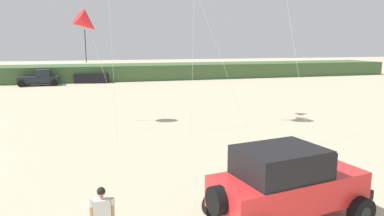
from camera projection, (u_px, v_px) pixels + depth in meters
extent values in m
cube|color=#426038|center=(101.00, 72.00, 50.30)|extent=(90.00, 7.69, 2.11)
cube|color=red|center=(289.00, 189.00, 10.05)|extent=(4.64, 2.52, 0.90)
cube|color=red|center=(333.00, 168.00, 10.67)|extent=(1.36, 1.85, 0.12)
cube|color=black|center=(280.00, 162.00, 9.75)|extent=(2.55, 2.11, 0.80)
cube|color=black|center=(313.00, 158.00, 10.26)|extent=(0.37, 1.67, 0.72)
cube|color=black|center=(346.00, 185.00, 11.04)|extent=(0.49, 1.81, 0.28)
cylinder|color=black|center=(217.00, 201.00, 9.06)|extent=(0.42, 0.81, 0.77)
cylinder|color=black|center=(309.00, 185.00, 11.80)|extent=(0.88, 0.43, 0.84)
cylinder|color=black|center=(309.00, 185.00, 11.80)|extent=(0.42, 0.38, 0.38)
cylinder|color=black|center=(361.00, 211.00, 9.96)|extent=(0.88, 0.43, 0.84)
cylinder|color=black|center=(361.00, 211.00, 9.96)|extent=(0.42, 0.38, 0.38)
cylinder|color=black|center=(217.00, 205.00, 10.34)|extent=(0.88, 0.43, 0.84)
cylinder|color=black|center=(217.00, 205.00, 10.34)|extent=(0.42, 0.38, 0.38)
cube|color=silver|center=(102.00, 209.00, 8.64)|extent=(0.41, 0.27, 0.54)
cylinder|color=tan|center=(91.00, 211.00, 8.58)|extent=(0.09, 0.09, 0.56)
cylinder|color=silver|center=(91.00, 204.00, 8.54)|extent=(0.11, 0.11, 0.16)
cylinder|color=tan|center=(113.00, 209.00, 8.70)|extent=(0.09, 0.09, 0.56)
cylinder|color=silver|center=(112.00, 201.00, 8.66)|extent=(0.11, 0.11, 0.16)
cylinder|color=tan|center=(101.00, 197.00, 8.58)|extent=(0.10, 0.10, 0.08)
sphere|color=tan|center=(101.00, 192.00, 8.55)|extent=(0.21, 0.21, 0.21)
sphere|color=black|center=(101.00, 191.00, 8.54)|extent=(0.21, 0.21, 0.21)
cube|color=#1E232D|center=(38.00, 79.00, 43.37)|extent=(4.68, 2.11, 0.76)
cube|color=#1E232D|center=(43.00, 73.00, 43.39)|extent=(1.68, 1.87, 0.84)
cylinder|color=black|center=(55.00, 81.00, 44.99)|extent=(0.77, 0.29, 0.76)
cylinder|color=black|center=(54.00, 83.00, 43.03)|extent=(0.77, 0.29, 0.76)
cylinder|color=black|center=(23.00, 82.00, 43.84)|extent=(0.77, 0.29, 0.76)
cylinder|color=black|center=(21.00, 84.00, 41.88)|extent=(0.77, 0.29, 0.76)
cube|color=black|center=(92.00, 78.00, 46.49)|extent=(4.43, 2.38, 1.20)
cylinder|color=silver|center=(287.00, 0.00, 19.06)|extent=(0.11, 5.86, 14.69)
cone|color=red|center=(87.00, 23.00, 22.12)|extent=(1.79, 1.71, 2.04)
cylinder|color=black|center=(86.00, 46.00, 22.34)|extent=(0.05, 0.22, 2.07)
cylinder|color=silver|center=(105.00, 76.00, 20.59)|extent=(1.77, 4.94, 6.30)
cylinder|color=silver|center=(193.00, 46.00, 21.53)|extent=(1.47, 4.35, 9.82)
cylinder|color=silver|center=(215.00, 42.00, 20.47)|extent=(2.94, 3.90, 10.29)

